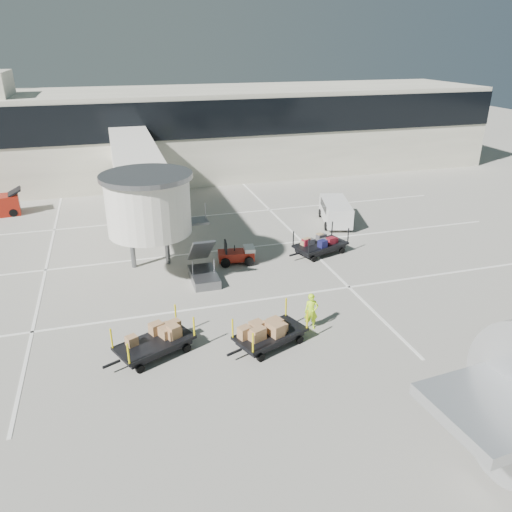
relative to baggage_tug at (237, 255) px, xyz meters
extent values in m
plane|color=#A4A193|center=(-0.99, -6.88, -0.51)|extent=(140.00, 140.00, 0.00)
cube|color=white|center=(-0.99, -4.88, -0.50)|extent=(40.00, 0.15, 0.02)
cube|color=white|center=(-0.99, 2.12, -0.50)|extent=(40.00, 0.15, 0.02)
cube|color=white|center=(-0.99, 9.12, -0.50)|extent=(40.00, 0.15, 0.02)
cube|color=white|center=(5.01, 3.12, -0.50)|extent=(0.15, 30.00, 0.02)
cube|color=white|center=(-10.99, 3.12, -0.50)|extent=(0.15, 30.00, 0.02)
cube|color=beige|center=(-0.99, 23.12, 3.49)|extent=(64.00, 12.00, 8.00)
cube|color=black|center=(-0.99, 17.07, 5.49)|extent=(64.00, 0.12, 3.20)
cube|color=silver|center=(-4.99, 8.12, 3.79)|extent=(3.00, 18.00, 2.80)
cylinder|color=silver|center=(-4.99, -0.88, 3.79)|extent=(4.40, 4.40, 3.00)
cylinder|color=slate|center=(-4.99, -0.88, 5.39)|extent=(4.80, 4.80, 0.25)
cylinder|color=slate|center=(-5.99, 1.12, 0.94)|extent=(0.28, 0.28, 2.90)
cylinder|color=slate|center=(-3.99, 1.12, 0.94)|extent=(0.28, 0.28, 2.90)
cylinder|color=slate|center=(-5.99, 8.12, 0.94)|extent=(0.28, 0.28, 2.90)
cylinder|color=slate|center=(-3.99, 8.12, 0.94)|extent=(0.28, 0.28, 2.90)
cylinder|color=slate|center=(-5.99, 15.12, 0.94)|extent=(0.28, 0.28, 2.90)
cylinder|color=slate|center=(-3.99, 15.12, 0.94)|extent=(0.28, 0.28, 2.90)
cube|color=slate|center=(-2.39, -1.88, -0.26)|extent=(1.40, 2.60, 0.50)
cube|color=slate|center=(-2.39, -1.28, 1.09)|extent=(1.20, 2.60, 2.06)
cube|color=slate|center=(-2.39, 0.12, 2.34)|extent=(1.40, 1.20, 0.12)
cube|color=maroon|center=(-0.06, 0.01, -0.03)|extent=(2.22, 1.28, 0.53)
cube|color=silver|center=(0.72, -0.10, 0.32)|extent=(0.74, 1.04, 0.31)
cube|color=black|center=(-0.67, 0.09, 0.50)|extent=(0.22, 0.88, 0.79)
cylinder|color=black|center=(-0.83, -0.47, -0.23)|extent=(0.59, 0.29, 0.56)
cylinder|color=black|center=(-0.68, 0.67, -0.23)|extent=(0.59, 0.29, 0.56)
cylinder|color=black|center=(0.56, -0.65, -0.23)|extent=(0.59, 0.29, 0.56)
cylinder|color=black|center=(0.71, 0.48, -0.23)|extent=(0.59, 0.29, 0.56)
cube|color=black|center=(5.34, -0.14, 0.10)|extent=(3.65, 2.57, 0.13)
cube|color=black|center=(5.34, -0.14, -0.10)|extent=(3.26, 2.23, 0.28)
cube|color=black|center=(3.40, -0.75, -0.07)|extent=(0.76, 0.32, 0.09)
cylinder|color=black|center=(4.46, -1.20, -0.32)|extent=(0.40, 0.26, 0.37)
cylinder|color=black|center=(4.01, 0.22, -0.32)|extent=(0.40, 0.26, 0.37)
cylinder|color=black|center=(6.67, -0.50, -0.32)|extent=(0.40, 0.26, 0.37)
cylinder|color=black|center=(6.22, 0.92, -0.32)|extent=(0.40, 0.26, 0.37)
cylinder|color=black|center=(4.05, -1.33, 0.59)|extent=(0.08, 0.08, 0.99)
cylinder|color=black|center=(3.60, 0.09, 0.59)|extent=(0.08, 0.08, 0.99)
cylinder|color=black|center=(7.08, -0.37, 0.59)|extent=(0.08, 0.08, 0.99)
cylinder|color=black|center=(6.63, 1.05, 0.59)|extent=(0.08, 0.08, 0.99)
cube|color=maroon|center=(4.88, -0.11, 0.36)|extent=(0.53, 0.47, 0.39)
cube|color=#A08257|center=(6.24, -0.14, 0.40)|extent=(0.50, 0.43, 0.48)
cube|color=maroon|center=(5.12, -0.44, 0.39)|extent=(0.59, 0.55, 0.45)
cube|color=#141541|center=(6.16, -0.38, 0.35)|extent=(0.57, 0.48, 0.37)
cube|color=maroon|center=(4.96, 0.07, 0.39)|extent=(0.50, 0.44, 0.46)
cube|color=#141541|center=(5.63, -0.25, 0.32)|extent=(0.64, 0.55, 0.32)
cube|color=maroon|center=(4.45, -0.85, 0.32)|extent=(0.55, 0.52, 0.31)
cube|color=#49484D|center=(4.83, 0.14, 0.37)|extent=(0.59, 0.46, 0.42)
cube|color=#141541|center=(4.48, -0.27, 0.35)|extent=(0.59, 0.47, 0.37)
cube|color=#49484D|center=(6.19, 0.38, 0.34)|extent=(0.65, 0.51, 0.35)
cube|color=#A08257|center=(5.05, -0.23, 0.33)|extent=(0.60, 0.44, 0.33)
cube|color=black|center=(-0.81, -8.96, 0.06)|extent=(3.49, 2.61, 0.13)
cube|color=black|center=(-0.81, -8.96, -0.12)|extent=(3.12, 2.28, 0.26)
cube|color=black|center=(-2.61, -9.67, -0.09)|extent=(0.71, 0.35, 0.08)
cylinder|color=black|center=(-1.57, -10.02, -0.33)|extent=(0.38, 0.27, 0.36)
cylinder|color=black|center=(-2.09, -8.71, -0.33)|extent=(0.38, 0.27, 0.36)
cylinder|color=black|center=(0.47, -9.21, -0.33)|extent=(0.38, 0.27, 0.36)
cylinder|color=black|center=(-0.05, -7.90, -0.33)|extent=(0.38, 0.27, 0.36)
cylinder|color=yellow|center=(-1.95, -10.17, 0.53)|extent=(0.07, 0.07, 0.94)
cylinder|color=yellow|center=(-2.47, -8.86, 0.53)|extent=(0.07, 0.07, 0.94)
cylinder|color=yellow|center=(0.85, -9.06, 0.53)|extent=(0.07, 0.07, 0.94)
cylinder|color=yellow|center=(0.33, -7.75, 0.53)|extent=(0.07, 0.07, 0.94)
cube|color=#A4754F|center=(-0.25, -8.46, 0.40)|extent=(0.60, 0.61, 0.54)
cube|color=#A4754F|center=(-1.19, -9.59, 0.38)|extent=(0.75, 0.69, 0.50)
cube|color=#A4754F|center=(-1.13, -9.58, 0.36)|extent=(0.65, 0.67, 0.47)
cube|color=#A4754F|center=(-0.15, -8.80, 0.33)|extent=(0.61, 0.62, 0.41)
cube|color=#A4754F|center=(-0.73, -9.31, 0.41)|extent=(0.65, 0.63, 0.56)
cube|color=#A4754F|center=(0.22, -8.75, 0.38)|extent=(0.57, 0.55, 0.51)
cube|color=#A4754F|center=(-0.12, -8.95, 0.37)|extent=(0.68, 0.58, 0.48)
cube|color=#A4754F|center=(-0.36, -8.54, 0.39)|extent=(0.70, 0.61, 0.52)
cube|color=#A4754F|center=(-1.21, -9.59, 0.37)|extent=(0.64, 0.58, 0.49)
cube|color=black|center=(-5.73, -8.26, 0.08)|extent=(3.59, 2.80, 0.13)
cube|color=black|center=(-5.73, -8.26, -0.11)|extent=(3.20, 2.44, 0.27)
cube|color=black|center=(-7.53, -9.09, -0.08)|extent=(0.72, 0.39, 0.09)
cylinder|color=black|center=(-6.45, -9.39, -0.33)|extent=(0.39, 0.29, 0.36)
cylinder|color=black|center=(-7.05, -8.07, -0.33)|extent=(0.39, 0.29, 0.36)
cylinder|color=black|center=(-4.41, -8.46, -0.33)|extent=(0.39, 0.29, 0.36)
cylinder|color=black|center=(-5.01, -7.14, -0.33)|extent=(0.39, 0.29, 0.36)
cylinder|color=yellow|center=(-6.83, -9.56, 0.56)|extent=(0.07, 0.07, 0.96)
cylinder|color=yellow|center=(-7.43, -8.25, 0.56)|extent=(0.07, 0.07, 0.96)
cylinder|color=yellow|center=(-4.03, -8.28, 0.56)|extent=(0.07, 0.07, 0.96)
cylinder|color=yellow|center=(-4.63, -6.97, 0.56)|extent=(0.07, 0.07, 0.96)
cube|color=#A4754F|center=(-6.08, -8.76, 0.39)|extent=(0.74, 0.66, 0.49)
cube|color=#A4754F|center=(-6.80, -8.25, 0.43)|extent=(0.80, 0.66, 0.58)
cube|color=#A4754F|center=(-6.31, -8.72, 0.41)|extent=(0.69, 0.60, 0.54)
cube|color=#A4754F|center=(-5.63, -7.76, 0.40)|extent=(0.82, 0.73, 0.52)
cube|color=#A4754F|center=(-6.09, -7.86, 0.34)|extent=(0.79, 0.76, 0.39)
cube|color=#A4754F|center=(-5.66, -8.31, 0.36)|extent=(0.75, 0.64, 0.44)
cube|color=#A4754F|center=(-4.86, -8.17, 0.34)|extent=(0.70, 0.69, 0.40)
imported|color=#B2E918|center=(1.42, -8.16, 0.37)|extent=(0.72, 0.55, 1.76)
cube|color=silver|center=(8.62, 4.80, 0.43)|extent=(2.81, 4.62, 1.39)
cube|color=silver|center=(9.12, 6.67, 0.16)|extent=(1.73, 0.91, 0.81)
cube|color=black|center=(8.67, 4.97, 0.79)|extent=(2.41, 3.06, 0.56)
cylinder|color=black|center=(7.43, 3.63, -0.21)|extent=(0.37, 0.65, 0.61)
cylinder|color=black|center=(9.08, 3.19, -0.21)|extent=(0.37, 0.65, 0.61)
cylinder|color=black|center=(8.17, 6.41, -0.21)|extent=(0.37, 0.65, 0.61)
cylinder|color=black|center=(9.82, 5.97, -0.21)|extent=(0.37, 0.65, 0.61)
cube|color=black|center=(-13.93, 13.88, 1.21)|extent=(1.15, 1.54, 0.54)
cylinder|color=black|center=(-14.14, 13.13, -0.21)|extent=(0.64, 0.33, 0.61)
cylinder|color=black|center=(-14.33, 14.54, -0.21)|extent=(0.64, 0.33, 0.61)
camera|label=1|loc=(-6.68, -26.59, 11.81)|focal=35.00mm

